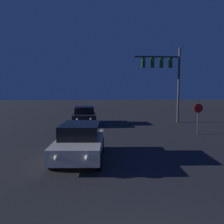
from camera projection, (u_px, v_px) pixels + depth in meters
The scene contains 4 objects.
car_near at pixel (80, 141), 9.49m from camera, with size 2.10×4.18×1.55m.
car_far at pixel (84, 115), 19.09m from camera, with size 2.15×4.20×1.55m.
traffic_signal_mast at pixel (165, 71), 19.54m from camera, with size 4.15×0.30×6.72m.
stop_sign at pixel (198, 113), 14.66m from camera, with size 0.62×0.07×2.08m.
Camera 1 is at (-0.76, -2.37, 3.04)m, focal length 35.00 mm.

